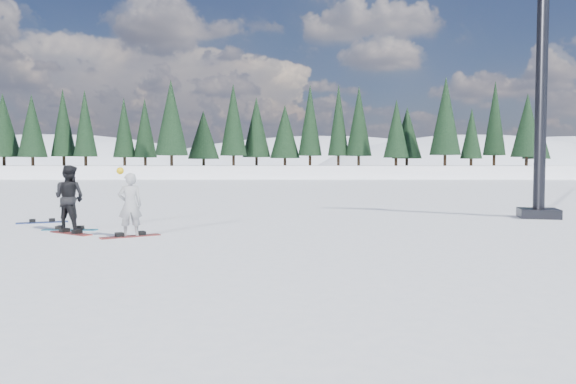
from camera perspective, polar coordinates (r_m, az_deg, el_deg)
The scene contains 9 objects.
ground at distance 16.41m, azimuth -19.34°, elevation -3.75°, with size 420.00×420.00×0.00m, color white.
alpine_backdrop at distance 205.89m, azimuth -5.00°, elevation -1.43°, with size 412.50×227.00×53.20m.
lift_tower at distance 20.96m, azimuth 24.28°, elevation 6.96°, with size 2.31×1.54×8.42m.
snowboarder_woman at distance 14.72m, azimuth -15.77°, elevation -1.23°, with size 0.69×0.58×1.77m.
snowboarder_man at distance 16.68m, azimuth -21.35°, elevation -0.56°, with size 0.88×0.69×1.81m, color black.
snowboard_woman at distance 14.80m, azimuth -15.71°, elevation -4.36°, with size 1.50×0.28×0.03m, color maroon.
snowboard_man at distance 16.76m, azimuth -21.29°, elevation -3.60°, with size 1.50×0.28×0.03m, color teal.
snowboard_loose_b at distance 15.94m, azimuth -21.20°, elevation -3.93°, with size 1.50×0.28×0.03m, color maroon.
snowboard_loose_c at distance 19.16m, azimuth -23.69°, elevation -2.85°, with size 1.50×0.28×0.03m, color navy.
Camera 1 is at (5.36, -15.40, 1.88)m, focal length 35.00 mm.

